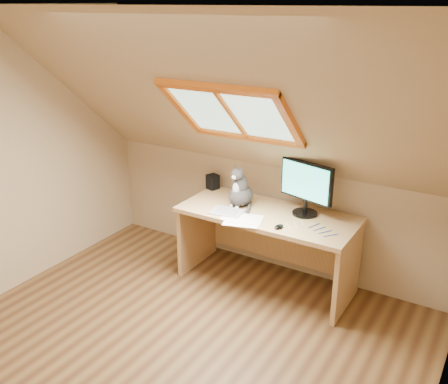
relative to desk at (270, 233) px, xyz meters
The scene contains 10 objects.
ground 1.54m from the desk, 96.44° to the right, with size 3.50×3.50×0.00m, color brown.
room_shell 1.81m from the desk, 96.05° to the right, with size 3.52×3.52×2.41m.
desk is the anchor object (origin of this frame).
monitor 0.57m from the desk, 12.00° to the left, with size 0.50×0.22×0.47m.
cat 0.46m from the desk, behind, with size 0.24×0.28×0.39m.
desk_speaker 0.80m from the desk, 165.81° to the left, with size 0.10×0.10×0.14m, color black.
graphics_tablet 0.45m from the desk, 140.66° to the right, with size 0.27×0.20×0.01m, color #B2B2B7.
mouse 0.44m from the desk, 54.44° to the right, with size 0.05×0.09×0.03m, color black.
papers 0.42m from the desk, 115.57° to the right, with size 0.35×0.30×0.01m.
cables 0.53m from the desk, 22.78° to the right, with size 0.51×0.26×0.01m.
Camera 1 is at (1.90, -2.21, 2.42)m, focal length 40.00 mm.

